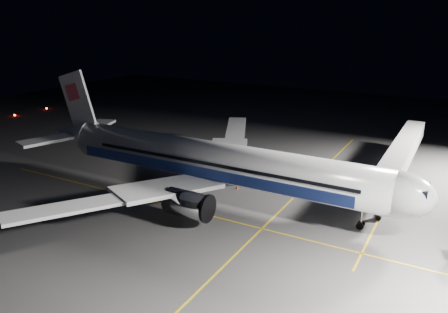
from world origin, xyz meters
The scene contains 10 objects.
ground centered at (0.00, 0.00, 0.00)m, with size 200.00×200.00×0.00m, color #4C4C4F.
guide_line_main centered at (10.00, 0.00, 0.01)m, with size 0.25×80.00×0.01m, color gold.
guide_line_cross centered at (0.00, -6.00, 0.01)m, with size 70.00×0.25×0.01m, color gold.
guide_line_side centered at (22.00, 10.00, 0.01)m, with size 0.25×40.00×0.01m, color gold.
airliner centered at (-1.08, 0.00, 5.16)m, with size 61.48×54.22×16.64m.
jet_bridge centered at (22.00, 18.06, 4.58)m, with size 3.60×34.40×6.30m.
baggage_tug centered at (1.32, 11.69, 0.90)m, with size 3.15×2.78×1.95m.
safety_cone_a centered at (1.33, 4.00, 0.31)m, with size 0.42×0.42×0.63m, color #EC4409.
safety_cone_b centered at (1.59, 6.41, 0.27)m, with size 0.36×0.36×0.54m, color #EC4409.
safety_cone_c centered at (-5.00, 5.19, 0.29)m, with size 0.39×0.39×0.58m, color #EC4409.
Camera 1 is at (29.39, -50.21, 24.90)m, focal length 35.00 mm.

